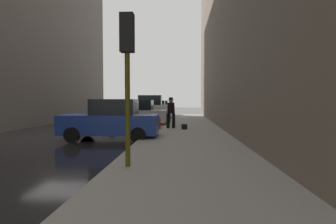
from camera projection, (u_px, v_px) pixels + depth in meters
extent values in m
plane|color=black|center=(59.00, 138.00, 12.26)|extent=(120.00, 120.00, 0.00)
cube|color=gray|center=(187.00, 137.00, 11.92)|extent=(4.00, 40.00, 0.15)
cube|color=navy|center=(110.00, 124.00, 11.60)|extent=(4.24, 1.92, 0.84)
cube|color=black|center=(115.00, 107.00, 11.57)|extent=(1.92, 1.60, 0.70)
cylinder|color=black|center=(87.00, 130.00, 12.59)|extent=(0.64, 0.23, 0.64)
cylinder|color=black|center=(72.00, 135.00, 10.75)|extent=(0.64, 0.23, 0.64)
cylinder|color=black|center=(144.00, 130.00, 12.49)|extent=(0.64, 0.23, 0.64)
cylinder|color=black|center=(138.00, 135.00, 10.65)|extent=(0.64, 0.23, 0.64)
cube|color=#B7BABF|center=(136.00, 116.00, 17.83)|extent=(4.20, 1.85, 0.84)
cube|color=black|center=(139.00, 105.00, 17.79)|extent=(1.89, 1.57, 0.70)
cylinder|color=black|center=(119.00, 120.00, 18.84)|extent=(0.64, 0.22, 0.64)
cylinder|color=black|center=(112.00, 123.00, 17.00)|extent=(0.64, 0.22, 0.64)
cylinder|color=black|center=(157.00, 121.00, 18.69)|extent=(0.64, 0.22, 0.64)
cylinder|color=black|center=(154.00, 123.00, 16.85)|extent=(0.64, 0.22, 0.64)
cube|color=silver|center=(148.00, 111.00, 24.26)|extent=(4.63, 1.92, 1.10)
cube|color=black|center=(150.00, 100.00, 24.21)|extent=(2.10, 1.60, 0.90)
cylinder|color=black|center=(134.00, 116.00, 25.26)|extent=(0.64, 0.23, 0.64)
cylinder|color=black|center=(130.00, 117.00, 23.42)|extent=(0.64, 0.23, 0.64)
cylinder|color=black|center=(165.00, 116.00, 25.14)|extent=(0.64, 0.23, 0.64)
cylinder|color=black|center=(164.00, 117.00, 23.31)|extent=(0.64, 0.23, 0.64)
cube|color=slate|center=(155.00, 110.00, 29.99)|extent=(4.21, 1.86, 0.84)
cube|color=black|center=(157.00, 104.00, 29.95)|extent=(1.90, 1.57, 0.70)
cylinder|color=black|center=(144.00, 113.00, 31.00)|extent=(0.64, 0.22, 0.64)
cylinder|color=black|center=(142.00, 114.00, 29.16)|extent=(0.64, 0.22, 0.64)
cylinder|color=black|center=(167.00, 113.00, 30.85)|extent=(0.64, 0.22, 0.64)
cylinder|color=black|center=(166.00, 114.00, 29.02)|extent=(0.64, 0.22, 0.64)
cube|color=#B2191E|center=(159.00, 109.00, 35.84)|extent=(4.22, 1.89, 0.84)
cube|color=black|center=(161.00, 103.00, 35.79)|extent=(1.91, 1.59, 0.70)
cylinder|color=black|center=(150.00, 111.00, 36.86)|extent=(0.64, 0.23, 0.64)
cylinder|color=black|center=(149.00, 112.00, 35.03)|extent=(0.64, 0.23, 0.64)
cylinder|color=black|center=(170.00, 111.00, 36.68)|extent=(0.64, 0.23, 0.64)
cylinder|color=black|center=(169.00, 112.00, 34.84)|extent=(0.64, 0.23, 0.64)
cylinder|color=red|center=(159.00, 124.00, 14.66)|extent=(0.22, 0.22, 0.55)
sphere|color=red|center=(159.00, 118.00, 14.64)|extent=(0.20, 0.20, 0.20)
cylinder|color=red|center=(156.00, 124.00, 14.66)|extent=(0.10, 0.09, 0.09)
cylinder|color=red|center=(161.00, 124.00, 14.65)|extent=(0.10, 0.09, 0.09)
cylinder|color=#514C0F|center=(127.00, 91.00, 6.17)|extent=(0.12, 0.12, 3.60)
cube|color=black|center=(127.00, 33.00, 6.11)|extent=(0.32, 0.24, 0.90)
sphere|color=red|center=(128.00, 22.00, 6.23)|extent=(0.14, 0.14, 0.14)
sphere|color=yellow|center=(128.00, 34.00, 6.24)|extent=(0.14, 0.14, 0.14)
sphere|color=green|center=(128.00, 46.00, 6.26)|extent=(0.14, 0.14, 0.14)
cylinder|color=black|center=(169.00, 117.00, 19.16)|extent=(0.19, 0.19, 0.85)
cylinder|color=black|center=(174.00, 117.00, 19.16)|extent=(0.19, 0.19, 0.85)
cylinder|color=tan|center=(171.00, 107.00, 19.13)|extent=(0.43, 0.43, 0.62)
sphere|color=tan|center=(171.00, 101.00, 19.11)|extent=(0.24, 0.24, 0.24)
cylinder|color=black|center=(174.00, 121.00, 15.13)|extent=(0.18, 0.18, 0.85)
cylinder|color=black|center=(168.00, 121.00, 15.14)|extent=(0.18, 0.18, 0.85)
cylinder|color=black|center=(171.00, 108.00, 15.10)|extent=(0.40, 0.40, 0.62)
sphere|color=#997051|center=(171.00, 101.00, 15.09)|extent=(0.24, 0.24, 0.24)
cylinder|color=black|center=(171.00, 99.00, 15.08)|extent=(0.34, 0.34, 0.02)
cylinder|color=black|center=(171.00, 98.00, 15.08)|extent=(0.23, 0.23, 0.11)
cube|color=black|center=(164.00, 119.00, 18.40)|extent=(0.40, 0.59, 0.68)
cylinder|color=#333333|center=(164.00, 111.00, 18.38)|extent=(0.02, 0.02, 0.36)
cube|color=black|center=(184.00, 127.00, 14.59)|extent=(0.32, 0.44, 0.28)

